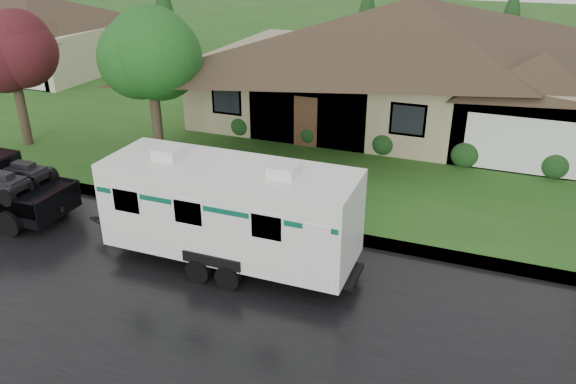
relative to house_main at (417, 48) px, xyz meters
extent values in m
plane|color=#28561B|center=(-2.29, -13.84, -3.59)|extent=(140.00, 140.00, 0.00)
cube|color=black|center=(-2.29, -15.84, -3.59)|extent=(140.00, 8.00, 0.01)
cube|color=gray|center=(-2.29, -11.59, -3.52)|extent=(140.00, 0.50, 0.15)
cube|color=#28561B|center=(-2.29, 1.16, -3.52)|extent=(140.00, 26.00, 0.15)
cube|color=tan|center=(-0.29, 0.16, -1.94)|extent=(18.00, 10.00, 3.00)
cube|color=tan|center=(5.11, -2.84, -2.09)|extent=(5.76, 4.00, 2.70)
cube|color=#BEB28D|center=(-24.29, 2.16, -2.04)|extent=(10.00, 8.00, 2.80)
cube|color=#BEB28D|center=(-21.29, 0.16, -2.18)|extent=(3.20, 4.00, 2.52)
cylinder|color=#382B1E|center=(-8.62, -7.94, -2.19)|extent=(0.40, 0.40, 2.50)
sphere|color=#226621|center=(-8.62, -7.94, 0.54)|extent=(3.45, 3.45, 3.45)
cylinder|color=#382B1E|center=(-14.55, -8.78, -2.24)|extent=(0.39, 0.39, 2.40)
sphere|color=#4F191E|center=(-14.55, -8.78, 0.39)|extent=(3.32, 3.32, 3.32)
sphere|color=#143814|center=(-6.59, -4.54, -2.94)|extent=(1.00, 1.00, 1.00)
sphere|color=#143814|center=(-3.44, -4.54, -2.94)|extent=(1.00, 1.00, 1.00)
sphere|color=#143814|center=(-0.29, -4.54, -2.94)|extent=(1.00, 1.00, 1.00)
sphere|color=#143814|center=(2.86, -4.54, -2.94)|extent=(1.00, 1.00, 1.00)
sphere|color=#143814|center=(6.01, -4.54, -2.94)|extent=(1.00, 1.00, 1.00)
cube|color=black|center=(-9.31, -13.97, -2.66)|extent=(2.10, 1.81, 0.06)
cylinder|color=black|center=(-9.31, -14.91, -3.19)|extent=(0.80, 0.31, 0.80)
cylinder|color=black|center=(-9.31, -13.04, -3.19)|extent=(0.80, 0.31, 0.80)
cube|color=white|center=(-2.42, -13.97, -1.90)|extent=(6.69, 2.29, 2.34)
cube|color=black|center=(-2.42, -13.97, -3.21)|extent=(7.07, 1.15, 0.13)
cube|color=#0B503B|center=(-2.42, -13.97, -1.38)|extent=(6.55, 2.31, 0.13)
cube|color=white|center=(-4.14, -13.97, -0.57)|extent=(0.67, 0.76, 0.31)
cube|color=white|center=(-0.90, -13.97, -0.57)|extent=(0.67, 0.76, 0.31)
cylinder|color=black|center=(-2.85, -15.10, -3.26)|extent=(0.67, 0.23, 0.67)
cylinder|color=black|center=(-2.85, -12.85, -3.26)|extent=(0.67, 0.23, 0.67)
cylinder|color=black|center=(-1.99, -15.10, -3.26)|extent=(0.67, 0.23, 0.67)
cylinder|color=black|center=(-1.99, -12.85, -3.26)|extent=(0.67, 0.23, 0.67)
camera|label=1|loc=(3.73, -25.73, 4.71)|focal=35.00mm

